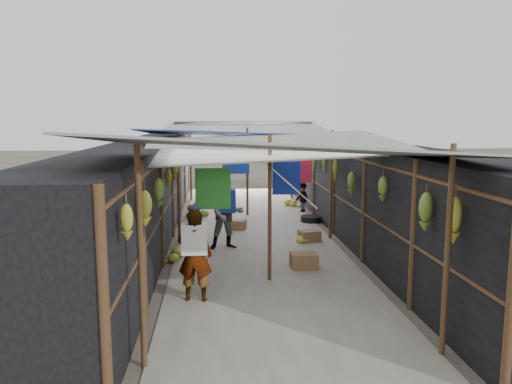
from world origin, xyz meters
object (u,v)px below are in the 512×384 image
object	(u,v)px
crate_near	(304,261)
shopper_blue	(227,214)
vendor_elderly	(195,256)
black_basin	(311,219)
vendor_seated	(302,197)

from	to	relation	value
crate_near	shopper_blue	size ratio (longest dim) A/B	0.32
vendor_elderly	shopper_blue	bearing A→B (deg)	-91.60
vendor_elderly	black_basin	bearing A→B (deg)	-108.33
crate_near	vendor_seated	world-z (taller)	vendor_seated
black_basin	vendor_elderly	world-z (taller)	vendor_elderly
crate_near	black_basin	bearing A→B (deg)	76.15
vendor_elderly	crate_near	bearing A→B (deg)	-133.24
shopper_blue	vendor_seated	bearing A→B (deg)	51.23
black_basin	vendor_elderly	xyz separation A→B (m)	(-2.98, -5.83, 0.66)
vendor_elderly	shopper_blue	world-z (taller)	shopper_blue
shopper_blue	black_basin	bearing A→B (deg)	39.52
black_basin	shopper_blue	distance (m)	3.66
black_basin	shopper_blue	xyz separation A→B (m)	(-2.40, -2.67, 0.71)
shopper_blue	vendor_seated	size ratio (longest dim) A/B	1.69
crate_near	black_basin	size ratio (longest dim) A/B	0.88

